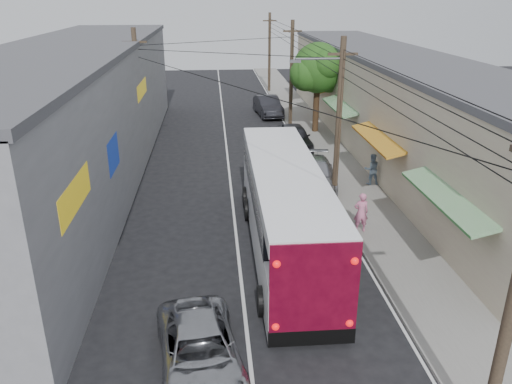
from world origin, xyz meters
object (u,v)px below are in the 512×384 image
(jeepney, at_px, (200,351))
(parked_car_far, at_px, (268,106))
(pedestrian_far, at_px, (372,169))
(coach_bus, at_px, (285,208))
(pedestrian_near, at_px, (361,212))
(parked_suv, at_px, (316,174))
(parked_car_mid, at_px, (295,137))

(jeepney, height_order, parked_car_far, parked_car_far)
(jeepney, bearing_deg, pedestrian_far, 48.68)
(coach_bus, bearing_deg, jeepney, -115.17)
(pedestrian_near, distance_m, pedestrian_far, 6.03)
(parked_suv, relative_size, parked_car_mid, 1.07)
(parked_suv, xyz_separation_m, pedestrian_near, (0.80, -5.78, 0.29))
(parked_suv, bearing_deg, jeepney, -106.15)
(coach_bus, distance_m, parked_car_far, 24.16)
(jeepney, xyz_separation_m, parked_car_far, (5.27, 30.90, 0.16))
(parked_car_far, bearing_deg, parked_car_mid, -92.15)
(pedestrian_far, bearing_deg, parked_car_mid, -70.75)
(parked_suv, relative_size, pedestrian_far, 2.90)
(pedestrian_near, relative_size, pedestrian_far, 1.04)
(parked_car_mid, height_order, parked_car_far, parked_car_far)
(parked_suv, xyz_separation_m, parked_car_far, (-0.73, 17.13, 0.10))
(parked_car_mid, bearing_deg, pedestrian_far, -71.89)
(jeepney, height_order, parked_suv, parked_suv)
(coach_bus, relative_size, pedestrian_far, 7.30)
(coach_bus, xyz_separation_m, parked_car_far, (1.98, 24.05, -1.04))
(parked_car_mid, xyz_separation_m, parked_car_far, (-0.73, 9.81, 0.03))
(parked_car_mid, bearing_deg, pedestrian_near, -90.23)
(coach_bus, distance_m, parked_suv, 7.52)
(parked_suv, height_order, pedestrian_near, pedestrian_near)
(pedestrian_near, bearing_deg, parked_car_far, -86.57)
(parked_car_far, bearing_deg, parked_suv, -93.96)
(coach_bus, height_order, pedestrian_near, coach_bus)
(coach_bus, bearing_deg, parked_car_mid, 79.75)
(parked_car_far, bearing_deg, pedestrian_far, -84.23)
(parked_car_mid, distance_m, parked_car_far, 9.84)
(coach_bus, bearing_deg, pedestrian_near, 18.70)
(parked_car_mid, height_order, pedestrian_near, pedestrian_near)
(pedestrian_near, bearing_deg, parked_car_mid, -86.89)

